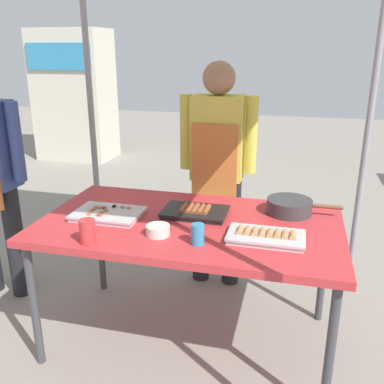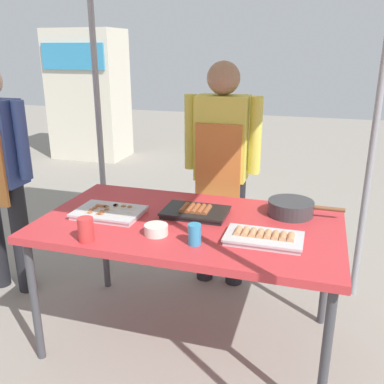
{
  "view_description": "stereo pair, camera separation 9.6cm",
  "coord_description": "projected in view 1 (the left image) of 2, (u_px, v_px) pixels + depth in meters",
  "views": [
    {
      "loc": [
        0.53,
        -2.03,
        1.63
      ],
      "look_at": [
        0.0,
        0.05,
        0.9
      ],
      "focal_mm": 39.71,
      "sensor_mm": 36.0,
      "label": 1
    },
    {
      "loc": [
        0.62,
        -2.01,
        1.63
      ],
      "look_at": [
        0.0,
        0.05,
        0.9
      ],
      "focal_mm": 39.71,
      "sensor_mm": 36.0,
      "label": 2
    }
  ],
  "objects": [
    {
      "name": "drink_cup_by_wok",
      "position": [
        88.0,
        231.0,
        2.0
      ],
      "size": [
        0.08,
        0.08,
        0.12
      ],
      "primitive_type": "cylinder",
      "color": "red",
      "rests_on": "stall_table"
    },
    {
      "name": "tray_grilled_sausages",
      "position": [
        195.0,
        212.0,
        2.35
      ],
      "size": [
        0.36,
        0.24,
        0.05
      ],
      "color": "black",
      "rests_on": "stall_table"
    },
    {
      "name": "tray_meat_skewers",
      "position": [
        108.0,
        214.0,
        2.33
      ],
      "size": [
        0.37,
        0.26,
        0.04
      ],
      "color": "silver",
      "rests_on": "stall_table"
    },
    {
      "name": "drink_cup_near_edge",
      "position": [
        198.0,
        234.0,
        1.99
      ],
      "size": [
        0.06,
        0.06,
        0.1
      ],
      "primitive_type": "cylinder",
      "color": "#338CBF",
      "rests_on": "stall_table"
    },
    {
      "name": "ground_plane",
      "position": [
        190.0,
        338.0,
        2.51
      ],
      "size": [
        18.0,
        18.0,
        0.0
      ],
      "primitive_type": "plane",
      "color": "gray"
    },
    {
      "name": "vendor_woman",
      "position": [
        217.0,
        160.0,
        2.86
      ],
      "size": [
        0.52,
        0.23,
        1.56
      ],
      "rotation": [
        0.0,
        0.0,
        3.14
      ],
      "color": "black",
      "rests_on": "ground"
    },
    {
      "name": "cooking_wok",
      "position": [
        290.0,
        206.0,
        2.37
      ],
      "size": [
        0.41,
        0.25,
        0.08
      ],
      "color": "#38383A",
      "rests_on": "stall_table"
    },
    {
      "name": "condiment_bowl",
      "position": [
        158.0,
        230.0,
        2.1
      ],
      "size": [
        0.12,
        0.12,
        0.05
      ],
      "primitive_type": "cylinder",
      "color": "silver",
      "rests_on": "stall_table"
    },
    {
      "name": "tray_pork_links",
      "position": [
        266.0,
        236.0,
        2.04
      ],
      "size": [
        0.37,
        0.21,
        0.05
      ],
      "color": "silver",
      "rests_on": "stall_table"
    },
    {
      "name": "neighbor_stall_left",
      "position": [
        75.0,
        95.0,
        6.4
      ],
      "size": [
        1.09,
        0.73,
        1.9
      ],
      "color": "beige",
      "rests_on": "ground"
    },
    {
      "name": "stall_table",
      "position": [
        190.0,
        230.0,
        2.29
      ],
      "size": [
        1.6,
        0.9,
        0.75
      ],
      "color": "#C63338",
      "rests_on": "ground"
    }
  ]
}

